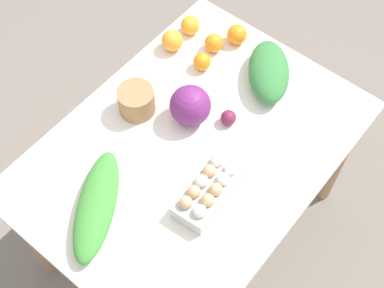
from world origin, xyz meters
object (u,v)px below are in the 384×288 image
object	(u,v)px
orange_4	(237,34)
orange_1	(202,62)
orange_0	(214,43)
greens_bunch_kale	(269,72)
paper_bag	(137,100)
orange_3	(172,41)
orange_2	(190,25)
cabbage_purple	(190,106)
greens_bunch_dandelion	(97,205)
beet_root	(228,118)
egg_carton	(209,189)

from	to	relation	value
orange_4	orange_1	bearing A→B (deg)	173.24
orange_0	greens_bunch_kale	bearing A→B (deg)	-88.23
paper_bag	orange_3	bearing A→B (deg)	16.96
orange_2	cabbage_purple	bearing A→B (deg)	-140.66
orange_3	greens_bunch_dandelion	bearing A→B (deg)	-158.93
beet_root	greens_bunch_kale	bearing A→B (deg)	0.33
orange_0	orange_4	distance (m)	0.10
paper_bag	greens_bunch_kale	size ratio (longest dim) A/B	0.46
orange_0	orange_2	size ratio (longest dim) A/B	0.96
orange_2	orange_4	size ratio (longest dim) A/B	0.96
greens_bunch_kale	orange_2	size ratio (longest dim) A/B	3.82
orange_3	orange_4	distance (m)	0.25
cabbage_purple	egg_carton	size ratio (longest dim) A/B	0.53
greens_bunch_kale	egg_carton	bearing A→B (deg)	-166.25
cabbage_purple	egg_carton	distance (m)	0.32
greens_bunch_kale	orange_0	bearing A→B (deg)	91.77
greens_bunch_dandelion	orange_1	xyz separation A→B (m)	(0.67, 0.11, -0.00)
beet_root	orange_4	size ratio (longest dim) A/B	0.71
greens_bunch_dandelion	paper_bag	bearing A→B (deg)	24.17
paper_bag	egg_carton	bearing A→B (deg)	-105.42
egg_carton	orange_3	world-z (taller)	egg_carton
greens_bunch_kale	beet_root	world-z (taller)	greens_bunch_kale
orange_0	orange_3	size ratio (longest dim) A/B	0.87
greens_bunch_kale	orange_3	size ratio (longest dim) A/B	3.45
egg_carton	orange_2	bearing A→B (deg)	-141.07
paper_bag	orange_2	xyz separation A→B (m)	(0.41, 0.09, -0.01)
orange_2	orange_4	distance (m)	0.19
orange_2	beet_root	bearing A→B (deg)	-123.47
beet_root	orange_2	size ratio (longest dim) A/B	0.74
greens_bunch_dandelion	orange_4	bearing A→B (deg)	5.90
paper_bag	orange_4	distance (m)	0.49
greens_bunch_kale	greens_bunch_dandelion	distance (m)	0.79
egg_carton	beet_root	distance (m)	0.30
greens_bunch_kale	greens_bunch_dandelion	xyz separation A→B (m)	(-0.78, 0.12, -0.01)
greens_bunch_dandelion	orange_2	distance (m)	0.83
cabbage_purple	orange_3	xyz separation A→B (m)	(0.21, 0.26, -0.03)
paper_bag	orange_3	distance (m)	0.31
orange_0	orange_3	bearing A→B (deg)	126.63
paper_bag	greens_bunch_dandelion	bearing A→B (deg)	-155.83
beet_root	orange_4	distance (m)	0.39
orange_4	orange_2	bearing A→B (deg)	113.72
beet_root	egg_carton	bearing A→B (deg)	-155.32
orange_1	beet_root	bearing A→B (deg)	-120.93
cabbage_purple	greens_bunch_dandelion	size ratio (longest dim) A/B	0.37
beet_root	orange_2	bearing A→B (deg)	56.53
cabbage_purple	orange_1	distance (m)	0.24
orange_0	orange_4	xyz separation A→B (m)	(0.09, -0.04, 0.00)
beet_root	orange_3	bearing A→B (deg)	69.50
beet_root	orange_3	size ratio (longest dim) A/B	0.67
egg_carton	orange_4	size ratio (longest dim) A/B	3.49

